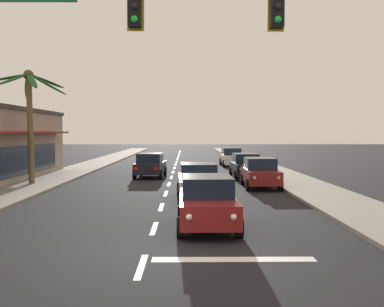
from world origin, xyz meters
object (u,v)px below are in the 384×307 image
(sedan_parked_nearest_kerb, at_px, (246,166))
(sedan_parked_mid_kerb, at_px, (231,157))
(sedan_lead_at_stop_bar, at_px, (207,202))
(sedan_parked_far_kerb, at_px, (260,173))
(traffic_signal_mast, at_px, (284,41))
(sedan_third_in_queue, at_px, (198,181))
(sedan_oncoming_far, at_px, (150,165))
(palm_left_second, at_px, (30,102))

(sedan_parked_nearest_kerb, relative_size, sedan_parked_mid_kerb, 1.00)
(sedan_lead_at_stop_bar, height_order, sedan_parked_far_kerb, same)
(traffic_signal_mast, distance_m, sedan_third_in_queue, 10.83)
(traffic_signal_mast, distance_m, sedan_lead_at_stop_bar, 5.93)
(traffic_signal_mast, distance_m, sedan_parked_far_kerb, 15.06)
(traffic_signal_mast, relative_size, sedan_oncoming_far, 2.34)
(sedan_parked_mid_kerb, xyz_separation_m, sedan_parked_far_kerb, (-0.02, -16.57, 0.00))
(sedan_oncoming_far, relative_size, sedan_parked_mid_kerb, 1.01)
(sedan_oncoming_far, bearing_deg, traffic_signal_mast, -76.43)
(sedan_oncoming_far, distance_m, palm_left_second, 9.18)
(sedan_parked_nearest_kerb, xyz_separation_m, sedan_parked_far_kerb, (0.13, -5.33, 0.00))
(sedan_parked_far_kerb, xyz_separation_m, palm_left_second, (-13.23, 1.04, 4.04))
(palm_left_second, bearing_deg, traffic_signal_mast, -53.16)
(sedan_parked_far_kerb, height_order, palm_left_second, palm_left_second)
(traffic_signal_mast, height_order, sedan_parked_far_kerb, traffic_signal_mast)
(sedan_third_in_queue, bearing_deg, sedan_oncoming_far, 106.03)
(sedan_lead_at_stop_bar, bearing_deg, palm_left_second, 129.48)
(traffic_signal_mast, distance_m, palm_left_second, 19.14)
(sedan_parked_nearest_kerb, bearing_deg, sedan_parked_far_kerb, -88.66)
(sedan_parked_far_kerb, bearing_deg, sedan_lead_at_stop_bar, -107.91)
(sedan_parked_mid_kerb, distance_m, sedan_parked_far_kerb, 16.57)
(sedan_parked_mid_kerb, bearing_deg, sedan_third_in_queue, -99.75)
(sedan_parked_nearest_kerb, bearing_deg, palm_left_second, -161.89)
(sedan_third_in_queue, relative_size, sedan_oncoming_far, 0.99)
(sedan_third_in_queue, xyz_separation_m, sedan_parked_mid_kerb, (3.63, 21.15, 0.00))
(palm_left_second, bearing_deg, sedan_oncoming_far, 37.14)
(sedan_third_in_queue, relative_size, palm_left_second, 0.67)
(sedan_parked_far_kerb, bearing_deg, sedan_parked_mid_kerb, 89.94)
(sedan_lead_at_stop_bar, xyz_separation_m, sedan_oncoming_far, (-3.18, 16.81, 0.00))
(sedan_parked_nearest_kerb, height_order, sedan_parked_mid_kerb, same)
(traffic_signal_mast, bearing_deg, sedan_parked_mid_kerb, 86.69)
(sedan_lead_at_stop_bar, distance_m, sedan_third_in_queue, 6.21)
(sedan_parked_nearest_kerb, relative_size, sedan_parked_far_kerb, 1.00)
(traffic_signal_mast, bearing_deg, sedan_lead_at_stop_bar, 116.34)
(sedan_parked_mid_kerb, bearing_deg, sedan_parked_far_kerb, -90.06)
(traffic_signal_mast, height_order, sedan_lead_at_stop_bar, traffic_signal_mast)
(sedan_oncoming_far, relative_size, sedan_parked_nearest_kerb, 1.01)
(traffic_signal_mast, bearing_deg, sedan_parked_far_kerb, 82.95)
(sedan_parked_far_kerb, relative_size, palm_left_second, 0.66)
(traffic_signal_mast, xyz_separation_m, palm_left_second, (-11.47, 15.31, -0.44))
(sedan_third_in_queue, height_order, sedan_parked_far_kerb, same)
(sedan_oncoming_far, bearing_deg, sedan_lead_at_stop_bar, -79.30)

